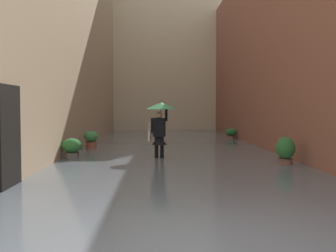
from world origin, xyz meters
TOP-DOWN VIEW (x-y plane):
  - ground_plane at (0.00, -11.55)m, footprint 60.00×60.00m
  - flood_water at (0.00, -11.55)m, footprint 8.04×29.11m
  - building_facade_left at (-4.52, -11.55)m, footprint 2.04×27.11m
  - building_facade_right at (4.52, -11.55)m, footprint 2.04×27.11m
  - building_facade_far at (0.00, -24.01)m, footprint 10.84×1.80m
  - person_wading at (0.48, -8.02)m, footprint 0.96×0.96m
  - potted_plant_near_right at (3.19, -11.01)m, footprint 0.56×0.56m
  - potted_plant_near_left at (-3.07, -6.40)m, footprint 0.54×0.54m
  - potted_plant_far_right at (3.28, -7.88)m, footprint 0.62×0.62m
  - potted_plant_mid_left at (-3.27, -15.67)m, footprint 0.61×0.61m

SIDE VIEW (x-z plane):
  - ground_plane at x=0.00m, z-range 0.00..0.00m
  - flood_water at x=0.00m, z-range 0.00..0.11m
  - potted_plant_mid_left at x=-3.27m, z-range 0.05..0.69m
  - potted_plant_far_right at x=3.28m, z-range 0.06..0.82m
  - potted_plant_near_right at x=3.19m, z-range 0.05..0.86m
  - potted_plant_near_left at x=-3.07m, z-range 0.04..0.94m
  - person_wading at x=0.48m, z-range 0.37..2.35m
  - building_facade_left at x=-4.52m, z-range 0.00..8.58m
  - building_facade_right at x=4.52m, z-range 0.00..10.52m
  - building_facade_far at x=0.00m, z-range 0.00..12.87m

